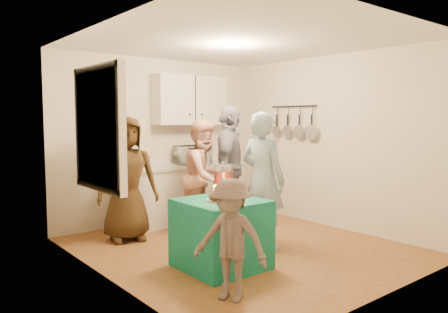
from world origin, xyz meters
TOP-DOWN VIEW (x-y plane):
  - floor at (0.00, 0.00)m, footprint 4.00×4.00m
  - ceiling at (0.00, 0.00)m, footprint 4.00×4.00m
  - back_wall at (0.00, 2.00)m, footprint 3.60×3.60m
  - left_wall at (-1.80, 0.00)m, footprint 4.00×4.00m
  - right_wall at (1.80, 0.00)m, footprint 4.00×4.00m
  - window_night at (-1.77, 0.30)m, footprint 0.04×1.00m
  - counter at (0.20, 1.70)m, footprint 2.20×0.58m
  - countertop at (0.20, 1.70)m, footprint 2.24×0.62m
  - upper_cabinet at (0.50, 1.85)m, footprint 1.30×0.30m
  - pot_rack at (1.72, 0.70)m, footprint 0.12×1.00m
  - microwave at (0.44, 1.70)m, footprint 0.59×0.45m
  - party_table at (-0.67, -0.42)m, footprint 0.86×0.86m
  - donut_cake at (-0.68, -0.47)m, footprint 0.38×0.38m
  - punch_jar at (-0.45, -0.19)m, footprint 0.22×0.22m
  - man_birthday at (0.23, -0.16)m, footprint 0.52×0.70m
  - woman_back_left at (-0.97, 1.24)m, footprint 0.94×0.73m
  - woman_back_center at (0.07, 0.88)m, footprint 0.98×0.89m
  - woman_back_right at (0.36, 0.68)m, footprint 1.08×1.08m
  - child_near_left at (-1.15, -1.16)m, footprint 0.68×0.83m

SIDE VIEW (x-z plane):
  - floor at x=0.00m, z-range 0.00..0.00m
  - party_table at x=-0.67m, z-range 0.00..0.76m
  - counter at x=0.20m, z-range 0.00..0.86m
  - child_near_left at x=-1.15m, z-range 0.00..1.12m
  - woman_back_center at x=0.07m, z-range 0.00..1.64m
  - woman_back_left at x=-0.97m, z-range 0.00..1.69m
  - donut_cake at x=-0.68m, z-range 0.76..0.94m
  - man_birthday at x=0.23m, z-range 0.00..1.74m
  - countertop at x=0.20m, z-range 0.86..0.91m
  - woman_back_right at x=0.36m, z-range 0.00..1.84m
  - punch_jar at x=-0.45m, z-range 0.76..1.10m
  - microwave at x=0.44m, z-range 0.91..1.21m
  - back_wall at x=0.00m, z-range 1.30..1.30m
  - left_wall at x=-1.80m, z-range 1.30..1.30m
  - right_wall at x=1.80m, z-range 1.30..1.30m
  - window_night at x=-1.77m, z-range 0.95..2.15m
  - pot_rack at x=1.72m, z-range 1.30..1.90m
  - upper_cabinet at x=0.50m, z-range 1.55..2.35m
  - ceiling at x=0.00m, z-range 2.60..2.60m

